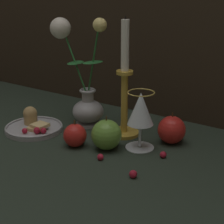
{
  "coord_description": "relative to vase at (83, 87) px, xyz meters",
  "views": [
    {
      "loc": [
        0.62,
        -0.78,
        0.44
      ],
      "look_at": [
        0.08,
        0.01,
        0.1
      ],
      "focal_mm": 60.0,
      "sensor_mm": 36.0,
      "label": 1
    }
  ],
  "objects": [
    {
      "name": "berry_near_plate",
      "position": [
        0.19,
        -0.18,
        -0.11
      ],
      "size": [
        0.02,
        0.02,
        0.02
      ],
      "primitive_type": "sphere",
      "color": "#AD192D",
      "rests_on": "ground_plane"
    },
    {
      "name": "vase",
      "position": [
        0.0,
        0.0,
        0.0
      ],
      "size": [
        0.19,
        0.1,
        0.34
      ],
      "color": "#A3A3A8",
      "rests_on": "ground_plane"
    },
    {
      "name": "berry_front_center",
      "position": [
        0.31,
        -0.21,
        -0.11
      ],
      "size": [
        0.02,
        0.02,
        0.02
      ],
      "primitive_type": "sphere",
      "color": "#AD192D",
      "rests_on": "ground_plane"
    },
    {
      "name": "ground_plane",
      "position": [
        0.09,
        -0.09,
        -0.12
      ],
      "size": [
        2.4,
        2.4,
        0.0
      ],
      "primitive_type": "plane",
      "color": "#232D23",
      "rests_on": "ground"
    },
    {
      "name": "apple_near_glass",
      "position": [
        0.09,
        -0.15,
        -0.09
      ],
      "size": [
        0.06,
        0.06,
        0.08
      ],
      "color": "red",
      "rests_on": "ground_plane"
    },
    {
      "name": "plate_with_pastries",
      "position": [
        -0.1,
        -0.13,
        -0.11
      ],
      "size": [
        0.18,
        0.18,
        0.07
      ],
      "color": "#A3A3A8",
      "rests_on": "ground_plane"
    },
    {
      "name": "berry_by_glass_stem",
      "position": [
        0.32,
        -0.07,
        -0.11
      ],
      "size": [
        0.02,
        0.02,
        0.02
      ],
      "primitive_type": "sphere",
      "color": "#AD192D",
      "rests_on": "ground_plane"
    },
    {
      "name": "apple_beside_vase",
      "position": [
        0.17,
        -0.11,
        -0.08
      ],
      "size": [
        0.08,
        0.08,
        0.1
      ],
      "color": "#669938",
      "rests_on": "ground_plane"
    },
    {
      "name": "wine_glass",
      "position": [
        0.24,
        -0.05,
        -0.02
      ],
      "size": [
        0.08,
        0.08,
        0.16
      ],
      "color": "silver",
      "rests_on": "ground_plane"
    },
    {
      "name": "candlestick",
      "position": [
        0.15,
        0.0,
        0.0
      ],
      "size": [
        0.09,
        0.09,
        0.35
      ],
      "color": "gold",
      "rests_on": "ground_plane"
    },
    {
      "name": "apple_at_table_edge",
      "position": [
        0.3,
        0.02,
        -0.08
      ],
      "size": [
        0.08,
        0.08,
        0.09
      ],
      "color": "red",
      "rests_on": "ground_plane"
    }
  ]
}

